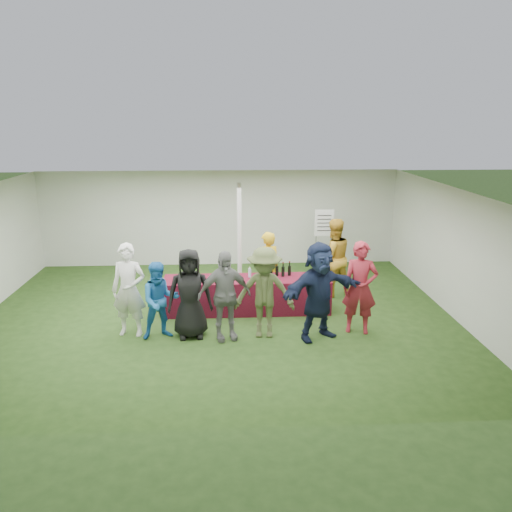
{
  "coord_description": "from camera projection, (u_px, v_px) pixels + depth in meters",
  "views": [
    {
      "loc": [
        0.27,
        -9.94,
        4.11
      ],
      "look_at": [
        0.83,
        0.31,
        1.25
      ],
      "focal_mm": 35.0,
      "sensor_mm": 36.0,
      "label": 1
    }
  ],
  "objects": [
    {
      "name": "customer_0",
      "position": [
        129.0,
        290.0,
        9.55
      ],
      "size": [
        0.73,
        0.55,
        1.83
      ],
      "primitive_type": "imported",
      "rotation": [
        0.0,
        0.0,
        -0.17
      ],
      "color": "silver",
      "rests_on": "ground"
    },
    {
      "name": "wine_glasses",
      "position": [
        204.0,
        278.0,
        10.43
      ],
      "size": [
        1.11,
        0.1,
        0.16
      ],
      "color": "silver",
      "rests_on": "serving_table"
    },
    {
      "name": "staff_back",
      "position": [
        333.0,
        258.0,
        11.72
      ],
      "size": [
        1.05,
        0.9,
        1.86
      ],
      "primitive_type": "imported",
      "rotation": [
        0.0,
        0.0,
        3.38
      ],
      "color": "gold",
      "rests_on": "ground"
    },
    {
      "name": "customer_6",
      "position": [
        360.0,
        288.0,
        9.68
      ],
      "size": [
        0.76,
        0.59,
        1.83
      ],
      "primitive_type": "imported",
      "rotation": [
        0.0,
        0.0,
        -0.25
      ],
      "color": "maroon",
      "rests_on": "ground"
    },
    {
      "name": "customer_2",
      "position": [
        190.0,
        294.0,
        9.48
      ],
      "size": [
        0.9,
        0.63,
        1.75
      ],
      "primitive_type": "imported",
      "rotation": [
        0.0,
        0.0,
        0.09
      ],
      "color": "black",
      "rests_on": "ground"
    },
    {
      "name": "customer_4",
      "position": [
        264.0,
        293.0,
        9.49
      ],
      "size": [
        1.2,
        0.76,
        1.78
      ],
      "primitive_type": "imported",
      "rotation": [
        0.0,
        0.0,
        -0.09
      ],
      "color": "#4B552E",
      "rests_on": "ground"
    },
    {
      "name": "wine_bottles",
      "position": [
        275.0,
        271.0,
        10.92
      ],
      "size": [
        0.71,
        0.13,
        0.32
      ],
      "color": "black",
      "rests_on": "serving_table"
    },
    {
      "name": "customer_5",
      "position": [
        319.0,
        291.0,
        9.4
      ],
      "size": [
        1.83,
        1.27,
        1.9
      ],
      "primitive_type": "imported",
      "rotation": [
        0.0,
        0.0,
        0.45
      ],
      "color": "#151E39",
      "rests_on": "ground"
    },
    {
      "name": "tent",
      "position": [
        240.0,
        242.0,
        11.47
      ],
      "size": [
        10.0,
        10.0,
        10.0
      ],
      "color": "white",
      "rests_on": "ground"
    },
    {
      "name": "serving_table",
      "position": [
        247.0,
        295.0,
        10.89
      ],
      "size": [
        3.6,
        0.8,
        0.75
      ],
      "primitive_type": "cube",
      "color": "maroon",
      "rests_on": "ground"
    },
    {
      "name": "customer_3",
      "position": [
        224.0,
        296.0,
        9.38
      ],
      "size": [
        1.1,
        0.68,
        1.75
      ],
      "primitive_type": "imported",
      "rotation": [
        0.0,
        0.0,
        0.27
      ],
      "color": "slate",
      "rests_on": "ground"
    },
    {
      "name": "bar_towel",
      "position": [
        318.0,
        276.0,
        10.91
      ],
      "size": [
        0.25,
        0.18,
        0.03
      ],
      "primitive_type": "cube",
      "color": "white",
      "rests_on": "serving_table"
    },
    {
      "name": "wine_list_sign",
      "position": [
        324.0,
        228.0,
        13.06
      ],
      "size": [
        0.5,
        0.03,
        1.8
      ],
      "color": "slate",
      "rests_on": "ground"
    },
    {
      "name": "water_bottle",
      "position": [
        250.0,
        273.0,
        10.84
      ],
      "size": [
        0.07,
        0.07,
        0.23
      ],
      "color": "silver",
      "rests_on": "serving_table"
    },
    {
      "name": "ground",
      "position": [
        218.0,
        317.0,
        10.65
      ],
      "size": [
        60.0,
        60.0,
        0.0
      ],
      "primitive_type": "plane",
      "color": "#284719",
      "rests_on": "ground"
    },
    {
      "name": "customer_1",
      "position": [
        160.0,
        300.0,
        9.47
      ],
      "size": [
        0.86,
        0.75,
        1.51
      ],
      "primitive_type": "imported",
      "rotation": [
        0.0,
        0.0,
        0.28
      ],
      "color": "#1F67B0",
      "rests_on": "ground"
    },
    {
      "name": "staff_pourer",
      "position": [
        267.0,
        268.0,
        11.27
      ],
      "size": [
        0.7,
        0.58,
        1.67
      ],
      "primitive_type": "imported",
      "rotation": [
        0.0,
        0.0,
        3.47
      ],
      "color": "gold",
      "rests_on": "ground"
    },
    {
      "name": "dump_bucket",
      "position": [
        322.0,
        276.0,
        10.63
      ],
      "size": [
        0.23,
        0.23,
        0.18
      ],
      "primitive_type": "cylinder",
      "color": "slate",
      "rests_on": "serving_table"
    }
  ]
}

